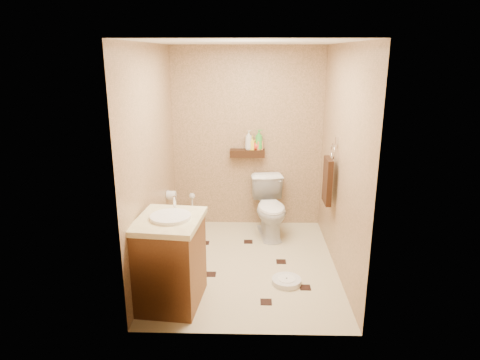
{
  "coord_description": "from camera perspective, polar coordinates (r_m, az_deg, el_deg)",
  "views": [
    {
      "loc": [
        0.04,
        -4.37,
        2.31
      ],
      "look_at": [
        -0.07,
        0.25,
        0.92
      ],
      "focal_mm": 32.0,
      "sensor_mm": 36.0,
      "label": 1
    }
  ],
  "objects": [
    {
      "name": "ceiling",
      "position": [
        4.37,
        0.93,
        17.9
      ],
      "size": [
        2.0,
        2.5,
        0.02
      ],
      "primitive_type": "cube",
      "color": "white",
      "rests_on": "wall_back"
    },
    {
      "name": "bottle_c",
      "position": [
        5.66,
        2.18,
        4.74
      ],
      "size": [
        0.14,
        0.14,
        0.14
      ],
      "primitive_type": "imported",
      "rotation": [
        0.0,
        0.0,
        5.07
      ],
      "color": "red",
      "rests_on": "wall_shelf"
    },
    {
      "name": "toilet_brush",
      "position": [
        5.89,
        -6.33,
        -4.68
      ],
      "size": [
        0.11,
        0.11,
        0.49
      ],
      "color": "#1B6C62",
      "rests_on": "ground"
    },
    {
      "name": "bottle_d",
      "position": [
        5.64,
        2.53,
        5.39
      ],
      "size": [
        0.12,
        0.12,
        0.27
      ],
      "primitive_type": "imported",
      "rotation": [
        0.0,
        0.0,
        1.8
      ],
      "color": "green",
      "rests_on": "wall_shelf"
    },
    {
      "name": "bottle_b",
      "position": [
        5.65,
        1.59,
        4.98
      ],
      "size": [
        0.1,
        0.1,
        0.18
      ],
      "primitive_type": "imported",
      "rotation": [
        0.0,
        0.0,
        2.87
      ],
      "color": "yellow",
      "rests_on": "wall_shelf"
    },
    {
      "name": "vanity",
      "position": [
        4.12,
        -9.24,
        -10.44
      ],
      "size": [
        0.65,
        0.76,
        0.99
      ],
      "rotation": [
        0.0,
        0.0,
        -0.11
      ],
      "color": "brown",
      "rests_on": "ground"
    },
    {
      "name": "wall_front",
      "position": [
        3.31,
        0.63,
        -2.87
      ],
      "size": [
        2.0,
        0.04,
        2.4
      ],
      "primitive_type": "cube",
      "color": "tan",
      "rests_on": "ground"
    },
    {
      "name": "bottle_e",
      "position": [
        5.65,
        2.55,
        4.94
      ],
      "size": [
        0.11,
        0.11,
        0.18
      ],
      "primitive_type": "imported",
      "rotation": [
        0.0,
        0.0,
        0.53
      ],
      "color": "#E6854C",
      "rests_on": "wall_shelf"
    },
    {
      "name": "wall_left",
      "position": [
        4.62,
        -11.65,
        2.48
      ],
      "size": [
        0.04,
        2.5,
        2.4
      ],
      "primitive_type": "cube",
      "color": "tan",
      "rests_on": "ground"
    },
    {
      "name": "towel_ring",
      "position": [
        4.89,
        11.64,
        0.16
      ],
      "size": [
        0.12,
        0.3,
        0.76
      ],
      "color": "silver",
      "rests_on": "wall_right"
    },
    {
      "name": "ground",
      "position": [
        4.94,
        0.8,
        -11.18
      ],
      "size": [
        2.5,
        2.5,
        0.0
      ],
      "primitive_type": "plane",
      "color": "#C1B48D",
      "rests_on": "ground"
    },
    {
      "name": "wall_back",
      "position": [
        5.72,
        0.99,
        5.52
      ],
      "size": [
        2.0,
        0.04,
        2.4
      ],
      "primitive_type": "cube",
      "color": "tan",
      "rests_on": "ground"
    },
    {
      "name": "floor_accents",
      "position": [
        4.9,
        1.46,
        -11.4
      ],
      "size": [
        1.25,
        1.47,
        0.01
      ],
      "color": "black",
      "rests_on": "ground"
    },
    {
      "name": "bathroom_scale",
      "position": [
        4.58,
        6.22,
        -13.25
      ],
      "size": [
        0.35,
        0.35,
        0.06
      ],
      "rotation": [
        0.0,
        0.0,
        0.15
      ],
      "color": "silver",
      "rests_on": "ground"
    },
    {
      "name": "toilet_paper",
      "position": [
        5.39,
        -9.15,
        -2.01
      ],
      "size": [
        0.12,
        0.11,
        0.12
      ],
      "color": "silver",
      "rests_on": "wall_left"
    },
    {
      "name": "wall_shelf",
      "position": [
        5.68,
        0.98,
        3.59
      ],
      "size": [
        0.46,
        0.14,
        0.1
      ],
      "primitive_type": "cube",
      "color": "#321B0D",
      "rests_on": "wall_back"
    },
    {
      "name": "wall_right",
      "position": [
        4.6,
        13.42,
        2.31
      ],
      "size": [
        0.04,
        2.5,
        2.4
      ],
      "primitive_type": "cube",
      "color": "tan",
      "rests_on": "ground"
    },
    {
      "name": "bottle_a",
      "position": [
        5.64,
        1.17,
        5.35
      ],
      "size": [
        0.14,
        0.14,
        0.26
      ],
      "primitive_type": "imported",
      "rotation": [
        0.0,
        0.0,
        2.17
      ],
      "color": "silver",
      "rests_on": "wall_shelf"
    },
    {
      "name": "toilet",
      "position": [
        5.55,
        4.08,
        -3.72
      ],
      "size": [
        0.52,
        0.79,
        0.75
      ],
      "primitive_type": "imported",
      "rotation": [
        0.0,
        0.0,
        0.13
      ],
      "color": "white",
      "rests_on": "ground"
    }
  ]
}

